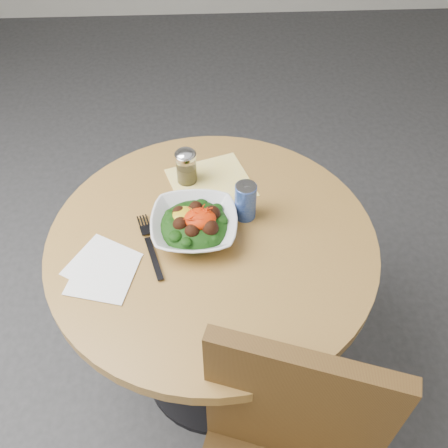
# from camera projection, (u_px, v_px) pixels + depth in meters

# --- Properties ---
(ground) EXTENTS (6.00, 6.00, 0.00)m
(ground) POSITION_uv_depth(u_px,v_px,m) (215.00, 366.00, 1.91)
(ground) COLOR #2D2D30
(ground) RESTS_ON ground
(table) EXTENTS (0.90, 0.90, 0.75)m
(table) POSITION_uv_depth(u_px,v_px,m) (213.00, 281.00, 1.50)
(table) COLOR black
(table) RESTS_ON ground
(cloth_napkin) EXTENTS (0.29, 0.27, 0.00)m
(cloth_napkin) POSITION_uv_depth(u_px,v_px,m) (211.00, 183.00, 1.50)
(cloth_napkin) COLOR yellow
(cloth_napkin) RESTS_ON table
(paper_napkins) EXTENTS (0.21, 0.24, 0.00)m
(paper_napkins) POSITION_uv_depth(u_px,v_px,m) (102.00, 270.00, 1.28)
(paper_napkins) COLOR white
(paper_napkins) RESTS_ON table
(salad_bowl) EXTENTS (0.24, 0.24, 0.09)m
(salad_bowl) POSITION_uv_depth(u_px,v_px,m) (194.00, 225.00, 1.34)
(salad_bowl) COLOR silver
(salad_bowl) RESTS_ON table
(fork) EXTENTS (0.08, 0.23, 0.00)m
(fork) POSITION_uv_depth(u_px,v_px,m) (150.00, 244.00, 1.33)
(fork) COLOR black
(fork) RESTS_ON table
(spice_shaker) EXTENTS (0.06, 0.06, 0.11)m
(spice_shaker) POSITION_uv_depth(u_px,v_px,m) (186.00, 166.00, 1.47)
(spice_shaker) COLOR silver
(spice_shaker) RESTS_ON table
(beverage_can) EXTENTS (0.06, 0.06, 0.12)m
(beverage_can) POSITION_uv_depth(u_px,v_px,m) (245.00, 201.00, 1.37)
(beverage_can) COLOR navy
(beverage_can) RESTS_ON table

